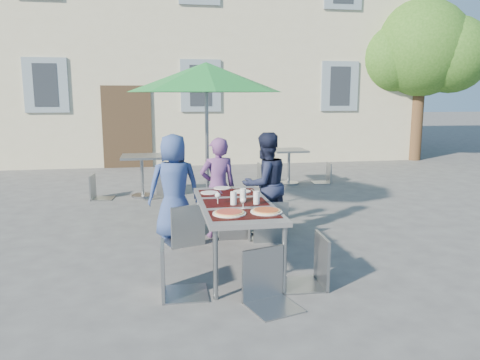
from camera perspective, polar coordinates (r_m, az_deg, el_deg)
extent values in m
plane|color=#444446|center=(5.96, 2.34, -8.77)|extent=(90.00, 90.00, 0.00)
cube|color=#BBB496|center=(17.11, -6.20, 15.46)|extent=(13.00, 8.00, 7.00)
cube|color=#3A2A1C|center=(13.02, -13.59, 6.29)|extent=(1.30, 0.06, 2.20)
cube|color=gray|center=(13.26, -22.60, 10.63)|extent=(1.10, 0.06, 1.40)
cube|color=#262B33|center=(13.24, -22.62, 10.63)|extent=(0.60, 0.04, 1.10)
cube|color=gray|center=(13.03, -4.81, 11.39)|extent=(1.10, 0.06, 1.40)
cube|color=#262B33|center=(13.01, -4.81, 11.39)|extent=(0.60, 0.04, 1.10)
cube|color=gray|center=(13.98, 12.06, 11.13)|extent=(1.10, 0.06, 1.40)
cube|color=#262B33|center=(13.96, 12.09, 11.13)|extent=(0.60, 0.04, 1.10)
cylinder|color=#4E3521|center=(15.13, 20.78, 7.58)|extent=(0.36, 0.36, 2.80)
sphere|color=#255516|center=(15.18, 21.25, 14.75)|extent=(2.80, 2.80, 2.80)
sphere|color=#255516|center=(15.03, 17.88, 13.85)|extent=(2.00, 2.00, 2.00)
sphere|color=#255516|center=(15.20, 24.33, 13.78)|extent=(2.20, 2.20, 2.20)
sphere|color=#255516|center=(15.85, 20.86, 16.38)|extent=(1.80, 1.80, 1.80)
cube|color=#424247|center=(5.30, -0.56, -3.02)|extent=(0.80, 1.85, 0.05)
cylinder|color=gray|center=(4.54, -3.01, -10.29)|extent=(0.05, 0.05, 0.70)
cylinder|color=gray|center=(4.67, 5.42, -9.74)|extent=(0.05, 0.05, 0.70)
cylinder|color=gray|center=(6.18, -5.01, -4.70)|extent=(0.05, 0.05, 0.70)
cylinder|color=gray|center=(6.28, 1.20, -4.43)|extent=(0.05, 0.05, 0.70)
cube|color=black|center=(4.77, 0.54, -4.20)|extent=(0.70, 0.42, 0.01)
cube|color=black|center=(5.29, -0.56, -2.73)|extent=(0.70, 0.42, 0.01)
cube|color=black|center=(5.82, -1.46, -1.52)|extent=(0.70, 0.42, 0.01)
cylinder|color=white|center=(4.77, -1.32, -4.09)|extent=(0.34, 0.34, 0.01)
cylinder|color=tan|center=(4.76, -1.32, -3.95)|extent=(0.30, 0.30, 0.01)
cylinder|color=maroon|center=(4.76, -1.32, -3.86)|extent=(0.26, 0.26, 0.01)
cylinder|color=white|center=(4.84, 3.23, -3.87)|extent=(0.33, 0.33, 0.01)
cylinder|color=tan|center=(4.84, 3.23, -3.73)|extent=(0.29, 0.29, 0.01)
cylinder|color=maroon|center=(4.84, 3.23, -3.64)|extent=(0.25, 0.25, 0.01)
cylinder|color=silver|center=(5.16, -0.79, -2.26)|extent=(0.07, 0.07, 0.15)
cylinder|color=silver|center=(5.33, 0.37, -1.84)|extent=(0.07, 0.07, 0.15)
cylinder|color=silver|center=(5.19, 2.02, -2.19)|extent=(0.07, 0.07, 0.15)
cylinder|color=silver|center=(5.22, -2.72, -2.93)|extent=(0.06, 0.06, 0.00)
cylinder|color=silver|center=(5.21, -2.73, -2.52)|extent=(0.01, 0.01, 0.08)
sphere|color=silver|center=(5.20, -2.73, -1.88)|extent=(0.06, 0.06, 0.06)
cylinder|color=silver|center=(4.99, 0.38, -3.56)|extent=(0.06, 0.06, 0.00)
cylinder|color=silver|center=(4.98, 0.38, -3.14)|extent=(0.01, 0.01, 0.08)
sphere|color=silver|center=(4.96, 0.38, -2.46)|extent=(0.06, 0.06, 0.06)
cylinder|color=white|center=(5.79, -3.75, -1.54)|extent=(0.22, 0.22, 0.01)
cube|color=#999CA0|center=(5.80, -2.38, -1.51)|extent=(0.02, 0.18, 0.00)
cylinder|color=white|center=(5.85, 0.24, -1.39)|extent=(0.22, 0.22, 0.01)
cube|color=#999CA0|center=(5.88, 1.58, -1.36)|extent=(0.02, 0.18, 0.00)
cylinder|color=white|center=(6.07, -2.18, -0.97)|extent=(0.22, 0.22, 0.01)
cube|color=#999CA0|center=(6.09, -0.88, -0.95)|extent=(0.02, 0.18, 0.00)
imported|color=navy|center=(6.46, -8.04, -0.75)|extent=(0.76, 0.55, 1.44)
imported|color=#603772|center=(6.44, -2.70, -0.93)|extent=(0.54, 0.39, 1.39)
imported|color=#191E37|center=(6.51, 3.08, -0.54)|extent=(0.80, 0.63, 1.45)
cube|color=#939A9F|center=(6.25, -7.16, -3.20)|extent=(0.59, 0.59, 0.03)
cube|color=#939A9F|center=(5.99, -6.43, -1.08)|extent=(0.45, 0.18, 0.55)
cylinder|color=#939A9F|center=(6.56, -6.14, -4.81)|extent=(0.02, 0.02, 0.48)
cylinder|color=#939A9F|center=(6.43, -9.41, -5.21)|extent=(0.02, 0.02, 0.48)
cylinder|color=#939A9F|center=(6.21, -4.71, -5.66)|extent=(0.02, 0.02, 0.48)
cylinder|color=#939A9F|center=(6.07, -8.15, -6.12)|extent=(0.02, 0.02, 0.48)
cube|color=gray|center=(6.50, -0.96, -3.14)|extent=(0.42, 0.42, 0.03)
cube|color=gray|center=(6.26, -0.73, -1.40)|extent=(0.41, 0.04, 0.48)
cylinder|color=gray|center=(6.75, 0.32, -4.58)|extent=(0.02, 0.02, 0.42)
cylinder|color=gray|center=(6.71, -2.63, -4.69)|extent=(0.02, 0.02, 0.42)
cylinder|color=gray|center=(6.42, 0.80, -5.37)|extent=(0.02, 0.02, 0.42)
cylinder|color=gray|center=(6.37, -2.30, -5.49)|extent=(0.02, 0.02, 0.42)
cube|color=gray|center=(6.41, 3.47, -2.76)|extent=(0.50, 0.50, 0.03)
cube|color=gray|center=(6.14, 3.85, -0.70)|extent=(0.47, 0.06, 0.55)
cylinder|color=gray|center=(6.70, 4.85, -4.45)|extent=(0.02, 0.02, 0.49)
cylinder|color=gray|center=(6.64, 1.46, -4.56)|extent=(0.02, 0.02, 0.49)
cylinder|color=gray|center=(6.32, 5.54, -5.37)|extent=(0.02, 0.02, 0.49)
cylinder|color=gray|center=(6.26, 1.94, -5.49)|extent=(0.02, 0.02, 0.49)
cube|color=gray|center=(4.63, -6.82, -8.31)|extent=(0.45, 0.45, 0.03)
cube|color=gray|center=(4.55, -9.55, -5.24)|extent=(0.04, 0.44, 0.53)
cylinder|color=gray|center=(4.54, -4.22, -11.89)|extent=(0.02, 0.02, 0.46)
cylinder|color=gray|center=(4.90, -4.58, -10.22)|extent=(0.02, 0.02, 0.46)
cylinder|color=gray|center=(4.53, -9.12, -12.05)|extent=(0.02, 0.02, 0.46)
cylinder|color=gray|center=(4.89, -9.09, -10.36)|extent=(0.02, 0.02, 0.46)
cube|color=gray|center=(4.85, 7.60, -7.44)|extent=(0.46, 0.46, 0.03)
cube|color=gray|center=(4.83, 10.11, -4.29)|extent=(0.05, 0.45, 0.53)
cylinder|color=gray|center=(5.06, 4.84, -9.55)|extent=(0.02, 0.02, 0.47)
cylinder|color=gray|center=(4.71, 5.87, -11.10)|extent=(0.02, 0.02, 0.47)
cylinder|color=gray|center=(5.15, 9.05, -9.27)|extent=(0.02, 0.02, 0.47)
cylinder|color=gray|center=(4.81, 10.37, -10.75)|extent=(0.02, 0.02, 0.47)
cube|color=gray|center=(4.33, 4.20, -9.69)|extent=(0.55, 0.55, 0.03)
cube|color=gray|center=(4.42, 2.84, -5.71)|extent=(0.43, 0.16, 0.52)
cylinder|color=gray|center=(4.18, 3.26, -13.97)|extent=(0.02, 0.02, 0.46)
cylinder|color=gray|center=(4.37, 7.62, -12.95)|extent=(0.02, 0.02, 0.46)
cylinder|color=gray|center=(4.48, 0.79, -12.24)|extent=(0.02, 0.02, 0.46)
cylinder|color=gray|center=(4.66, 4.95, -11.39)|extent=(0.02, 0.02, 0.46)
cylinder|color=#999CA0|center=(7.46, -3.93, -4.46)|extent=(0.50, 0.50, 0.10)
cylinder|color=gray|center=(7.26, -4.03, 3.83)|extent=(0.06, 0.06, 2.26)
cone|color=#1B7B31|center=(7.21, -4.14, 12.39)|extent=(2.36, 2.36, 0.44)
cylinder|color=#999CA0|center=(9.28, -11.75, -1.89)|extent=(0.44, 0.44, 0.04)
cylinder|color=gray|center=(9.21, -11.83, 0.28)|extent=(0.06, 0.06, 0.76)
cube|color=gray|center=(9.15, -11.92, 2.81)|extent=(0.76, 0.76, 0.04)
cube|color=gray|center=(9.21, -16.46, 0.35)|extent=(0.44, 0.44, 0.03)
cube|color=gray|center=(9.22, -17.66, 1.77)|extent=(0.08, 0.39, 0.47)
cylinder|color=gray|center=(9.05, -15.60, -1.17)|extent=(0.02, 0.02, 0.41)
cylinder|color=gray|center=(9.37, -15.15, -0.76)|extent=(0.02, 0.02, 0.41)
cylinder|color=gray|center=(9.13, -17.66, -1.18)|extent=(0.02, 0.02, 0.41)
cylinder|color=gray|center=(9.45, -17.14, -0.77)|extent=(0.02, 0.02, 0.41)
cube|color=gray|center=(9.09, -10.80, 0.37)|extent=(0.48, 0.48, 0.03)
cube|color=gray|center=(9.12, -9.78, 1.86)|extent=(0.15, 0.37, 0.45)
cylinder|color=gray|center=(9.23, -12.04, -0.84)|extent=(0.02, 0.02, 0.40)
cylinder|color=gray|center=(8.93, -11.41, -1.19)|extent=(0.02, 0.02, 0.40)
cylinder|color=gray|center=(9.33, -10.14, -0.65)|extent=(0.02, 0.02, 0.40)
cylinder|color=gray|center=(9.03, -9.45, -0.99)|extent=(0.02, 0.02, 0.40)
cylinder|color=#999CA0|center=(10.44, 5.92, -0.37)|extent=(0.44, 0.44, 0.04)
cylinder|color=gray|center=(10.39, 5.96, 1.47)|extent=(0.06, 0.06, 0.72)
cube|color=gray|center=(10.33, 6.00, 3.62)|extent=(0.72, 0.72, 0.04)
cube|color=gray|center=(10.16, 3.51, 1.78)|extent=(0.42, 0.42, 0.03)
cube|color=gray|center=(10.08, 2.44, 3.14)|extent=(0.03, 0.41, 0.49)
cylinder|color=gray|center=(10.07, 4.71, 0.38)|extent=(0.02, 0.02, 0.43)
cylinder|color=gray|center=(10.41, 4.24, 0.71)|extent=(0.02, 0.02, 0.43)
cylinder|color=gray|center=(9.99, 2.73, 0.32)|extent=(0.02, 0.02, 0.43)
cylinder|color=gray|center=(10.33, 2.32, 0.66)|extent=(0.02, 0.02, 0.43)
cube|color=gray|center=(10.63, 9.87, 1.84)|extent=(0.42, 0.42, 0.03)
cube|color=gray|center=(10.64, 10.86, 3.05)|extent=(0.06, 0.38, 0.45)
cylinder|color=gray|center=(10.77, 8.78, 0.86)|extent=(0.02, 0.02, 0.40)
cylinder|color=gray|center=(10.46, 9.19, 0.56)|extent=(0.02, 0.02, 0.40)
cylinder|color=gray|center=(10.86, 10.46, 0.88)|extent=(0.02, 0.02, 0.40)
cylinder|color=gray|center=(10.54, 10.92, 0.59)|extent=(0.02, 0.02, 0.40)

